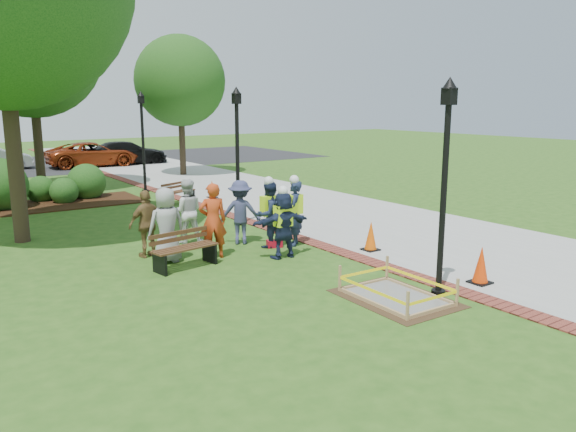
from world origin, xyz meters
TOP-DOWN VIEW (x-y plane):
  - ground at (0.00, 0.00)m, footprint 100.00×100.00m
  - sidewalk at (5.00, 10.00)m, footprint 6.00×60.00m
  - brick_edging at (1.75, 10.00)m, footprint 0.50×60.00m
  - mulch_bed at (-3.00, 12.00)m, footprint 7.00×3.00m
  - parking_lot at (0.00, 27.00)m, footprint 36.00×12.00m
  - wet_concrete_pad at (0.38, -2.68)m, footprint 1.76×2.34m
  - bench_near at (-2.12, 1.62)m, footprint 1.64×0.77m
  - bench_far at (1.37, 9.77)m, footprint 1.49×1.00m
  - cone_front at (2.51, -3.05)m, footprint 0.42×0.42m
  - cone_back at (2.47, 0.28)m, footprint 0.40×0.40m
  - cone_far at (2.90, 9.99)m, footprint 0.37×0.37m
  - toolbox at (0.62, 2.01)m, footprint 0.45×0.33m
  - lamp_near at (1.25, -3.00)m, footprint 0.28×0.28m
  - lamp_mid at (1.25, 5.00)m, footprint 0.28×0.28m
  - lamp_far at (1.25, 13.00)m, footprint 0.28×0.28m
  - tree_back at (-2.32, 15.92)m, footprint 5.87×5.87m
  - tree_right at (5.07, 17.51)m, footprint 4.66×4.66m
  - shrub_b at (-4.47, 12.23)m, footprint 2.00×2.00m
  - shrub_c at (-2.28, 12.18)m, footprint 1.06×1.06m
  - shrub_d at (-1.24, 12.85)m, footprint 1.50×1.50m
  - shrub_e at (-2.92, 13.07)m, footprint 1.08×1.08m
  - casual_person_a at (-2.27, 2.30)m, footprint 0.60×0.40m
  - casual_person_b at (-1.17, 2.03)m, footprint 0.69×0.56m
  - casual_person_c at (-1.06, 3.77)m, footprint 0.66×0.55m
  - casual_person_d at (-2.46, 3.04)m, footprint 0.58×0.42m
  - casual_person_e at (0.09, 2.87)m, footprint 0.66×0.60m
  - hivis_worker_a at (0.25, 1.05)m, footprint 0.55×0.38m
  - hivis_worker_b at (1.18, 1.90)m, footprint 0.64×0.66m
  - hivis_worker_c at (0.54, 2.14)m, footprint 0.61×0.45m
  - parked_car_c at (2.28, 24.20)m, footprint 2.20×4.92m
  - parked_car_d at (4.42, 24.30)m, footprint 2.29×4.83m

SIDE VIEW (x-z plane):
  - ground at x=0.00m, z-range 0.00..0.00m
  - shrub_b at x=-4.47m, z-range -1.00..1.00m
  - shrub_c at x=-2.28m, z-range -0.53..0.53m
  - shrub_d at x=-1.24m, z-range -0.75..0.75m
  - shrub_e at x=-2.92m, z-range -0.54..0.54m
  - parked_car_c at x=2.28m, z-range -0.80..0.80m
  - parked_car_d at x=4.42m, z-range -0.77..0.77m
  - parking_lot at x=0.00m, z-range 0.00..0.01m
  - sidewalk at x=5.00m, z-range 0.00..0.02m
  - brick_edging at x=1.75m, z-range 0.00..0.03m
  - mulch_bed at x=-3.00m, z-range -0.01..0.04m
  - toolbox at x=0.62m, z-range 0.00..0.20m
  - wet_concrete_pad at x=0.38m, z-range -0.04..0.51m
  - bench_far at x=1.37m, z-range -0.14..0.63m
  - bench_near at x=-2.12m, z-range -0.15..0.70m
  - cone_far at x=2.90m, z-range -0.01..0.71m
  - cone_back at x=2.47m, z-range -0.01..0.77m
  - cone_front at x=2.51m, z-range -0.01..0.81m
  - casual_person_d at x=-2.46m, z-range 0.00..1.68m
  - casual_person_e at x=0.09m, z-range 0.00..1.74m
  - casual_person_c at x=-1.06m, z-range 0.00..1.76m
  - hivis_worker_a at x=0.25m, z-range 0.00..1.80m
  - casual_person_a at x=-2.27m, z-range 0.00..1.82m
  - casual_person_b at x=-1.17m, z-range 0.00..1.87m
  - hivis_worker_c at x=0.54m, z-range -0.01..1.88m
  - hivis_worker_b at x=1.18m, z-range -0.01..1.90m
  - lamp_near at x=1.25m, z-range 0.35..4.61m
  - lamp_mid at x=1.25m, z-range 0.35..4.61m
  - lamp_far at x=1.25m, z-range 0.35..4.61m
  - tree_right at x=5.07m, z-range 1.26..8.47m
  - tree_back at x=-2.32m, z-range 1.55..10.55m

